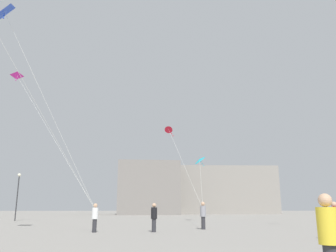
# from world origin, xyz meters

# --- Properties ---
(person_in_yellow) EXTENTS (0.37, 0.37, 1.69)m
(person_in_yellow) POSITION_xyz_m (2.17, 2.32, 0.93)
(person_in_yellow) COLOR #2D2D33
(person_in_yellow) RESTS_ON ground_plane
(person_in_white) EXTENTS (0.36, 0.36, 1.67)m
(person_in_white) POSITION_xyz_m (-4.22, 17.17, 0.92)
(person_in_white) COLOR #2D2D33
(person_in_white) RESTS_ON ground_plane
(person_in_grey) EXTENTS (0.39, 0.39, 1.81)m
(person_in_grey) POSITION_xyz_m (2.67, 19.67, 0.99)
(person_in_grey) COLOR #2D2D33
(person_in_grey) RESTS_ON ground_plane
(person_in_red) EXTENTS (0.37, 0.37, 1.70)m
(person_in_red) POSITION_xyz_m (7.37, 11.47, 0.93)
(person_in_red) COLOR #2D2D33
(person_in_red) RESTS_ON ground_plane
(person_in_black) EXTENTS (0.37, 0.37, 1.69)m
(person_in_black) POSITION_xyz_m (-0.71, 17.21, 0.92)
(person_in_black) COLOR #2D2D33
(person_in_black) RESTS_ON ground_plane
(kite_cyan_diamond) EXTENTS (2.50, 13.31, 5.58)m
(kite_cyan_diamond) POSITION_xyz_m (4.46, 32.13, 6.36)
(kite_cyan_diamond) COLOR #1EB2C6
(kite_crimson_diamond) EXTENTS (2.27, 8.40, 7.68)m
(kite_crimson_diamond) POSITION_xyz_m (0.90, 27.50, 8.46)
(kite_crimson_diamond) COLOR red
(kite_cobalt_delta) EXTENTS (6.47, 3.24, 11.94)m
(kite_cobalt_delta) POSITION_xyz_m (-9.76, 14.88, 12.68)
(kite_cobalt_delta) COLOR blue
(kite_magenta_delta) EXTENTS (10.41, 11.73, 13.05)m
(kite_magenta_delta) POSITION_xyz_m (-13.51, 27.82, 13.32)
(kite_magenta_delta) COLOR #D12899
(building_left_hall) EXTENTS (13.09, 16.80, 10.61)m
(building_left_hall) POSITION_xyz_m (-1.00, 71.44, 5.30)
(building_left_hall) COLOR gray
(building_left_hall) RESTS_ON ground_plane
(building_centre_hall) EXTENTS (23.60, 9.16, 10.69)m
(building_centre_hall) POSITION_xyz_m (17.00, 76.48, 5.35)
(building_centre_hall) COLOR gray
(building_centre_hall) RESTS_ON ground_plane
(lamppost_east) EXTENTS (0.36, 0.36, 5.15)m
(lamppost_east) POSITION_xyz_m (-15.39, 35.38, 3.44)
(lamppost_east) COLOR #2D2D30
(lamppost_east) RESTS_ON ground_plane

